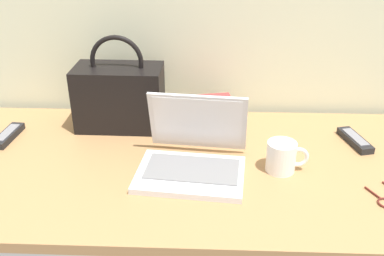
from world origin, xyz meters
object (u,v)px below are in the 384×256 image
object	(u,v)px
handbag	(120,96)
book_stack	(210,115)
laptop	(194,156)
remote_control_far	(8,135)
coffee_mug	(282,156)
remote_control_near	(355,140)

from	to	relation	value
handbag	book_stack	distance (m)	0.32
laptop	remote_control_far	world-z (taller)	laptop
laptop	handbag	distance (m)	0.39
remote_control_far	book_stack	distance (m)	0.69
coffee_mug	remote_control_far	xyz separation A→B (m)	(-0.90, 0.16, -0.04)
remote_control_near	handbag	distance (m)	0.81
remote_control_near	remote_control_far	distance (m)	1.17
remote_control_near	handbag	world-z (taller)	handbag
laptop	coffee_mug	world-z (taller)	laptop
coffee_mug	book_stack	xyz separation A→B (m)	(-0.21, 0.28, -0.00)
laptop	remote_control_near	xyz separation A→B (m)	(0.53, 0.18, -0.03)
handbag	book_stack	bearing A→B (deg)	0.71
remote_control_near	coffee_mug	bearing A→B (deg)	-146.42
handbag	book_stack	world-z (taller)	handbag
laptop	handbag	xyz separation A→B (m)	(-0.27, 0.28, 0.07)
laptop	remote_control_near	world-z (taller)	laptop
remote_control_far	laptop	bearing A→B (deg)	-14.59
coffee_mug	remote_control_far	size ratio (longest dim) A/B	0.77
coffee_mug	handbag	world-z (taller)	handbag
remote_control_far	book_stack	xyz separation A→B (m)	(0.68, 0.12, 0.04)
remote_control_near	book_stack	xyz separation A→B (m)	(-0.48, 0.10, 0.04)
coffee_mug	laptop	bearing A→B (deg)	-179.43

